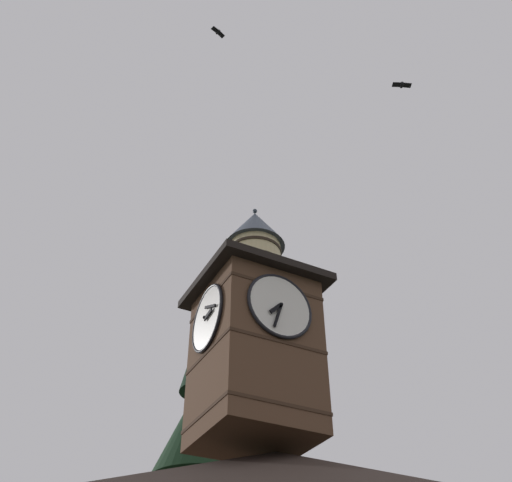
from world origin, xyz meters
name	(u,v)px	position (x,y,z in m)	size (l,w,h in m)	color
clock_tower	(254,334)	(-0.48, -1.47, 10.54)	(3.73, 3.73, 8.35)	brown
flying_bird_high	(218,32)	(2.87, 2.49, 18.53)	(0.50, 0.28, 0.11)	black
flying_bird_low	(402,85)	(-3.82, 3.30, 18.94)	(0.69, 0.43, 0.15)	black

